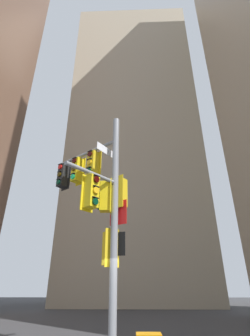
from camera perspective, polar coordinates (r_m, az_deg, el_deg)
name	(u,v)px	position (r m, az deg, el deg)	size (l,w,h in m)	color
building_mid_block	(134,149)	(41.21, 1.96, 4.33)	(17.36, 17.36, 44.68)	tan
signal_pole_assembly	(98,197)	(8.80, -6.04, -6.45)	(3.07, 3.65, 7.55)	gray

